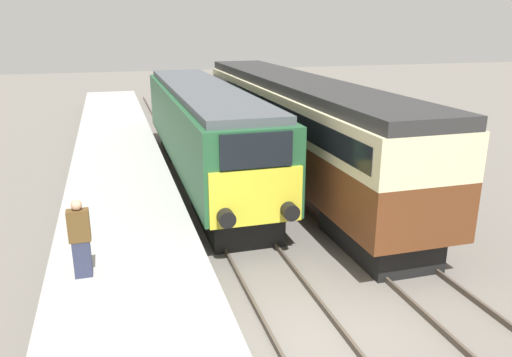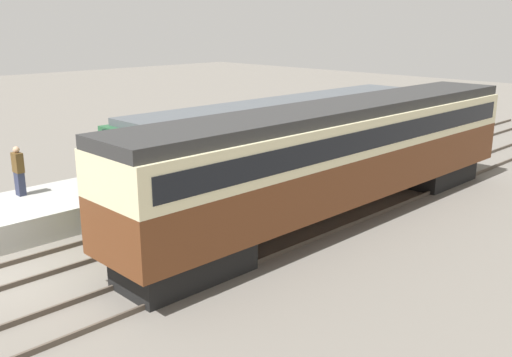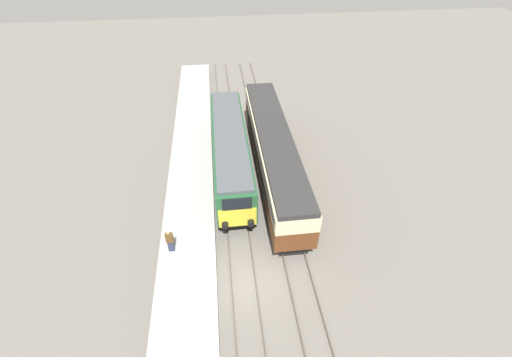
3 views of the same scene
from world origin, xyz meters
The scene contains 7 objects.
ground_plane centered at (0.00, 0.00, 0.00)m, with size 120.00×120.00×0.00m, color slate.
platform_left centered at (-3.30, 8.00, 0.45)m, with size 3.50×50.00×0.90m.
rails_near_track centered at (0.00, 5.00, 0.07)m, with size 1.51×60.00×0.14m.
rails_far_track centered at (3.40, 5.00, 0.07)m, with size 1.50×60.00×0.14m.
locomotive centered at (0.00, 11.24, 2.11)m, with size 2.70×15.23×3.73m.
passenger_carriage centered at (3.40, 10.28, 2.45)m, with size 2.75×17.87×4.06m.
person_on_platform centered at (-4.24, 2.39, 1.75)m, with size 0.44×0.26×1.71m.
Camera 2 is at (14.79, -4.98, 6.67)m, focal length 40.00 mm.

